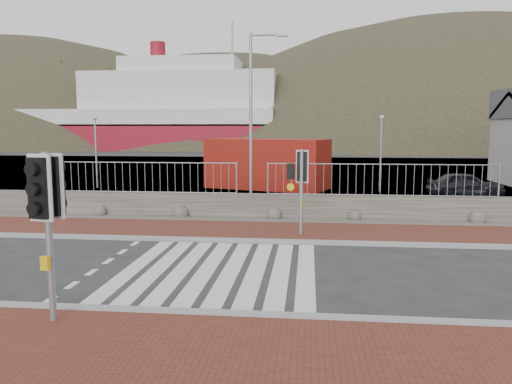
# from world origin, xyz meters

# --- Properties ---
(ground) EXTENTS (220.00, 220.00, 0.00)m
(ground) POSITION_xyz_m (0.00, 0.00, 0.00)
(ground) COLOR #28282B
(ground) RESTS_ON ground
(sidewalk_near) EXTENTS (40.00, 4.00, 0.08)m
(sidewalk_near) POSITION_xyz_m (0.00, -5.00, 0.04)
(sidewalk_near) COLOR brown
(sidewalk_near) RESTS_ON ground
(sidewalk_far) EXTENTS (40.00, 3.00, 0.08)m
(sidewalk_far) POSITION_xyz_m (0.00, 4.50, 0.04)
(sidewalk_far) COLOR brown
(sidewalk_far) RESTS_ON ground
(kerb_near) EXTENTS (40.00, 0.25, 0.12)m
(kerb_near) POSITION_xyz_m (0.00, -3.00, 0.05)
(kerb_near) COLOR gray
(kerb_near) RESTS_ON ground
(kerb_far) EXTENTS (40.00, 0.25, 0.12)m
(kerb_far) POSITION_xyz_m (0.00, 3.00, 0.05)
(kerb_far) COLOR gray
(kerb_far) RESTS_ON ground
(zebra_crossing) EXTENTS (4.62, 5.60, 0.01)m
(zebra_crossing) POSITION_xyz_m (-0.00, 0.00, 0.01)
(zebra_crossing) COLOR silver
(zebra_crossing) RESTS_ON ground
(gravel_strip) EXTENTS (40.00, 1.50, 0.06)m
(gravel_strip) POSITION_xyz_m (0.00, 6.50, 0.03)
(gravel_strip) COLOR #59544C
(gravel_strip) RESTS_ON ground
(stone_wall) EXTENTS (40.00, 0.60, 0.90)m
(stone_wall) POSITION_xyz_m (0.00, 7.30, 0.45)
(stone_wall) COLOR #4C463F
(stone_wall) RESTS_ON ground
(railing) EXTENTS (18.07, 0.07, 1.22)m
(railing) POSITION_xyz_m (0.00, 7.15, 1.82)
(railing) COLOR gray
(railing) RESTS_ON stone_wall
(quay) EXTENTS (120.00, 40.00, 0.50)m
(quay) POSITION_xyz_m (0.00, 27.90, 0.00)
(quay) COLOR #4C4C4F
(quay) RESTS_ON ground
(water) EXTENTS (220.00, 50.00, 0.05)m
(water) POSITION_xyz_m (0.00, 62.90, 0.00)
(water) COLOR #3F4C54
(water) RESTS_ON ground
(ferry) EXTENTS (50.00, 16.00, 20.00)m
(ferry) POSITION_xyz_m (-24.65, 67.90, 5.36)
(ferry) COLOR maroon
(ferry) RESTS_ON ground
(hills_backdrop) EXTENTS (254.00, 90.00, 100.00)m
(hills_backdrop) POSITION_xyz_m (6.74, 87.90, -23.05)
(hills_backdrop) COLOR #262D1B
(hills_backdrop) RESTS_ON ground
(traffic_signal_near) EXTENTS (0.47, 0.34, 3.03)m
(traffic_signal_near) POSITION_xyz_m (-2.30, -3.61, 2.18)
(traffic_signal_near) COLOR gray
(traffic_signal_near) RESTS_ON ground
(traffic_signal_far) EXTENTS (0.67, 0.29, 2.77)m
(traffic_signal_far) POSITION_xyz_m (1.88, 4.02, 2.00)
(traffic_signal_far) COLOR gray
(traffic_signal_far) RESTS_ON ground
(streetlight) EXTENTS (1.50, 0.21, 7.07)m
(streetlight) POSITION_xyz_m (-0.04, 8.10, 3.98)
(streetlight) COLOR gray
(streetlight) RESTS_ON ground
(shipping_container) EXTENTS (7.30, 4.87, 2.81)m
(shipping_container) POSITION_xyz_m (-0.22, 16.74, 1.41)
(shipping_container) COLOR maroon
(shipping_container) RESTS_ON ground
(car_a) EXTENTS (3.70, 1.56, 1.25)m
(car_a) POSITION_xyz_m (9.97, 14.18, 0.62)
(car_a) COLOR black
(car_a) RESTS_ON ground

